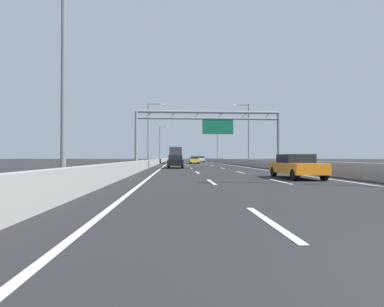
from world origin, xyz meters
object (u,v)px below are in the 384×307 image
object	(u,v)px
streetlamp_left_near	(70,44)
white_car	(201,159)
streetlamp_right_mid	(247,130)
streetlamp_right_far	(216,142)
streetlamp_left_far	(161,142)
orange_car	(296,166)
sign_gantry	(210,125)
green_car	(193,159)
box_truck	(176,155)
yellow_car	(194,160)
streetlamp_left_mid	(150,130)
black_car	(175,161)

from	to	relation	value
streetlamp_left_near	white_car	world-z (taller)	streetlamp_left_near
streetlamp_right_mid	white_car	bearing A→B (deg)	95.62
streetlamp_left_near	streetlamp_right_far	world-z (taller)	same
streetlamp_left_far	orange_car	size ratio (longest dim) A/B	2.20
sign_gantry	green_car	bearing A→B (deg)	87.64
streetlamp_right_mid	orange_car	xyz separation A→B (m)	(-3.90, -26.79, -4.65)
sign_gantry	green_car	world-z (taller)	sign_gantry
streetlamp_right_far	green_car	bearing A→B (deg)	96.62
sign_gantry	box_truck	xyz separation A→B (m)	(-3.68, 27.90, -3.08)
streetlamp_right_far	streetlamp_left_near	bearing A→B (deg)	-102.82
sign_gantry	streetlamp_right_far	size ratio (longest dim) A/B	1.68
orange_car	yellow_car	bearing A→B (deg)	94.91
green_car	white_car	distance (m)	30.36
streetlamp_right_far	streetlamp_right_mid	bearing A→B (deg)	-90.00
sign_gantry	streetlamp_left_mid	bearing A→B (deg)	121.46
box_truck	streetlamp_right_mid	bearing A→B (deg)	-54.56
streetlamp_left_mid	streetlamp_left_far	world-z (taller)	same
streetlamp_left_far	streetlamp_left_mid	bearing A→B (deg)	-90.00
streetlamp_left_far	yellow_car	distance (m)	21.68
streetlamp_left_near	streetlamp_left_mid	world-z (taller)	same
sign_gantry	green_car	size ratio (longest dim) A/B	3.80
streetlamp_left_far	yellow_car	world-z (taller)	streetlamp_left_far
black_car	orange_car	distance (m)	18.24
streetlamp_right_far	white_car	bearing A→B (deg)	129.48
streetlamp_left_mid	streetlamp_right_mid	distance (m)	14.93
streetlamp_left_mid	box_truck	bearing A→B (deg)	75.79
streetlamp_left_mid	green_car	xyz separation A→B (m)	(10.89, 67.60, -4.65)
streetlamp_left_mid	white_car	bearing A→B (deg)	73.17
sign_gantry	green_car	distance (m)	80.20
streetlamp_right_mid	streetlamp_right_far	bearing A→B (deg)	90.00
green_car	yellow_car	bearing A→B (deg)	-93.44
green_car	black_car	bearing A→B (deg)	-95.18
sign_gantry	box_truck	size ratio (longest dim) A/B	2.06
sign_gantry	streetlamp_left_mid	size ratio (longest dim) A/B	1.68
streetlamp_left_far	box_truck	xyz separation A→B (m)	(3.92, -17.32, -3.65)
streetlamp_right_far	streetlamp_left_mid	bearing A→B (deg)	-114.48
white_car	box_truck	bearing A→B (deg)	-108.65
streetlamp_right_far	streetlamp_left_far	bearing A→B (deg)	180.00
streetlamp_left_near	yellow_car	bearing A→B (deg)	80.57
sign_gantry	green_car	xyz separation A→B (m)	(3.29, 80.03, -4.08)
streetlamp_left_mid	yellow_car	xyz separation A→B (m)	(7.62, 13.04, -4.67)
orange_car	box_truck	world-z (taller)	box_truck
orange_car	streetlamp_right_far	bearing A→B (deg)	86.26
streetlamp_right_mid	green_car	size ratio (longest dim) A/B	2.26
green_car	box_truck	world-z (taller)	box_truck
streetlamp_right_far	box_truck	world-z (taller)	streetlamp_right_far
streetlamp_left_mid	yellow_car	world-z (taller)	streetlamp_left_mid
box_truck	streetlamp_left_near	bearing A→B (deg)	-94.64
streetlamp_left_far	yellow_car	bearing A→B (deg)	-68.92
green_car	orange_car	distance (m)	94.39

